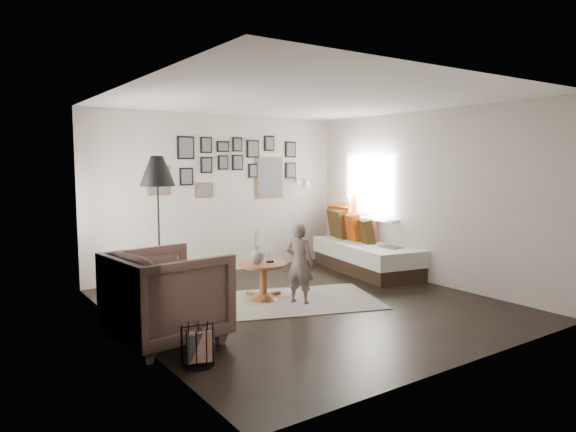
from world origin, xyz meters
TOP-DOWN VIEW (x-y plane):
  - ground at (0.00, 0.00)m, footprint 4.80×4.80m
  - wall_back at (0.00, 2.40)m, footprint 4.50×0.00m
  - wall_front at (0.00, -2.40)m, footprint 4.50×0.00m
  - wall_left at (-2.25, 0.00)m, footprint 0.00×4.80m
  - wall_right at (2.25, 0.00)m, footprint 0.00×4.80m
  - ceiling at (0.00, 0.00)m, footprint 4.80×4.80m
  - door_left at (-2.23, 1.20)m, footprint 0.00×2.14m
  - window_right at (2.18, 1.34)m, footprint 0.15×1.32m
  - gallery_wall at (0.29, 2.38)m, footprint 2.74×0.03m
  - wall_sconce at (1.55, 2.13)m, footprint 0.18×0.36m
  - rug at (0.04, 0.18)m, footprint 2.32×1.96m
  - pedestal_table at (-0.35, 0.51)m, footprint 0.63×0.63m
  - vase at (-0.43, 0.53)m, footprint 0.18×0.18m
  - candles at (-0.24, 0.51)m, footprint 0.11×0.11m
  - daybed at (2.00, 1.12)m, footprint 1.27×2.26m
  - magazine_on_daybed at (2.00, 0.46)m, footprint 0.24×0.32m
  - armchair at (-2.00, -0.32)m, footprint 1.16×1.13m
  - armchair_cushion at (-2.00, -0.27)m, footprint 0.47×0.48m
  - floor_lamp at (-1.55, 1.08)m, footprint 0.44×0.44m
  - magazine_basket at (-2.00, -1.04)m, footprint 0.34×0.34m
  - demijohn_large at (1.95, 0.27)m, footprint 0.31×0.31m
  - demijohn_small at (2.00, 0.15)m, footprint 0.28×0.28m
  - child at (-0.06, 0.08)m, footprint 0.41×0.46m

SIDE VIEW (x-z plane):
  - ground at x=0.00m, z-range 0.00..0.00m
  - rug at x=0.04m, z-range 0.00..0.01m
  - demijohn_small at x=2.00m, z-range -0.05..0.38m
  - magazine_basket at x=-2.00m, z-range 0.00..0.36m
  - demijohn_large at x=1.95m, z-range -0.05..0.42m
  - pedestal_table at x=-0.35m, z-range -0.02..0.48m
  - daybed at x=2.00m, z-range -0.19..0.87m
  - armchair at x=-2.00m, z-range 0.00..0.95m
  - armchair_cushion at x=-2.00m, z-range 0.38..0.58m
  - magazine_on_daybed at x=2.00m, z-range 0.49..0.50m
  - child at x=-0.06m, z-range 0.00..1.06m
  - candles at x=-0.24m, z-range 0.49..0.73m
  - vase at x=-0.43m, z-range 0.41..0.86m
  - window_right at x=2.18m, z-range 0.28..1.58m
  - door_left at x=-2.23m, z-range -0.02..2.12m
  - wall_back at x=0.00m, z-range -0.95..3.55m
  - wall_front at x=0.00m, z-range -0.95..3.55m
  - wall_left at x=-2.25m, z-range -1.10..3.70m
  - wall_right at x=2.25m, z-range -1.10..3.70m
  - wall_sconce at x=1.55m, z-range 1.38..1.54m
  - floor_lamp at x=-1.55m, z-range 0.69..2.60m
  - gallery_wall at x=0.29m, z-range 1.20..2.28m
  - ceiling at x=0.00m, z-range 2.60..2.60m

